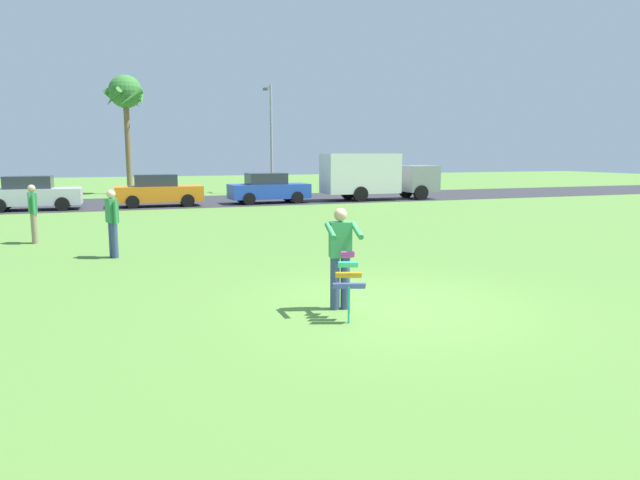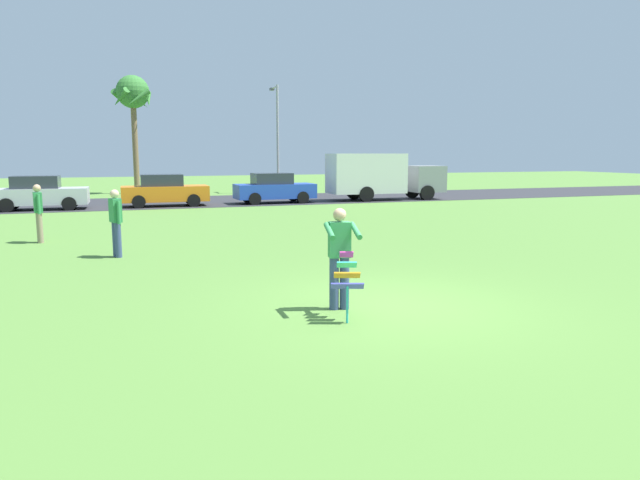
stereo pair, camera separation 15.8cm
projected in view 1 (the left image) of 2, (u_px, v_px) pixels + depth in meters
The scene contains 12 objects.
ground_plane at pixel (392, 305), 10.02m from camera, with size 120.00×120.00×0.00m, color #568438.
road_strip at pixel (199, 201), 31.66m from camera, with size 120.00×8.00×0.01m, color #2D2D33.
person_kite_flyer at pixel (341, 254), 9.63m from camera, with size 0.62×0.71×1.73m.
kite_held at pixel (349, 277), 9.04m from camera, with size 0.56×0.72×1.07m.
parked_car_silver at pixel (32, 194), 26.61m from camera, with size 4.23×1.90×1.60m.
parked_car_orange at pixel (158, 191), 28.53m from camera, with size 4.22×1.87×1.60m.
parked_car_blue at pixel (268, 189), 30.44m from camera, with size 4.24×1.91×1.60m.
parked_truck_grey_van at pixel (374, 175), 32.42m from camera, with size 6.75×2.25×2.62m.
palm_tree_right_near at pixel (126, 96), 36.74m from camera, with size 2.58×2.71×7.61m.
streetlight_pole at pixel (271, 132), 37.38m from camera, with size 0.24×1.65×7.00m.
person_walker_near at pixel (33, 212), 16.80m from camera, with size 0.29×0.56×1.73m.
person_walker_far at pixel (112, 221), 14.48m from camera, with size 0.33×0.54×1.73m.
Camera 1 is at (-4.51, -8.72, 2.63)m, focal length 32.17 mm.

